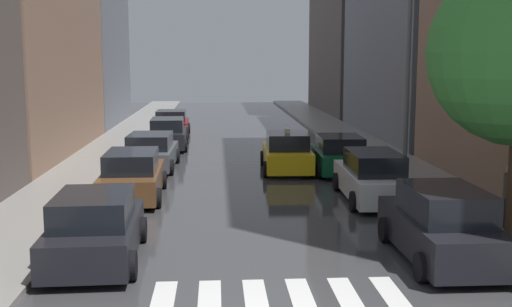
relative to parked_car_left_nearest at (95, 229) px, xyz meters
The scene contains 19 objects.
ground_plane 18.82m from the parked_car_left_nearest, 77.76° to the left, with size 28.00×72.00×0.04m, color #39393C.
sidewalk_left 18.56m from the parked_car_left_nearest, 97.79° to the left, with size 3.00×72.00×0.15m, color gray.
sidewalk_right 21.17m from the parked_car_left_nearest, 60.28° to the left, with size 3.00×72.00×0.15m, color gray.
crosswalk_stripes 4.82m from the parked_car_left_nearest, 33.18° to the right, with size 4.95×2.20×0.01m.
building_left_mid 19.34m from the parked_car_left_nearest, 112.45° to the left, with size 6.00×15.54×13.69m, color #8C6B56.
building_left_far 32.51m from the parked_car_left_nearest, 102.74° to the left, with size 6.00×12.13×14.98m, color slate.
building_right_mid 28.53m from the parked_car_left_nearest, 57.13° to the left, with size 6.00×15.99×15.84m, color slate.
building_right_far 43.94m from the parked_car_left_nearest, 69.71° to the left, with size 6.00×16.29×17.42m, color #564C47.
parked_car_left_nearest is the anchor object (origin of this frame).
parked_car_left_second 6.71m from the parked_car_left_nearest, 90.10° to the left, with size 2.14×4.65×1.61m.
parked_car_left_third 12.44m from the parked_car_left_nearest, 89.90° to the left, with size 2.25×4.60×1.53m.
parked_car_left_fourth 18.72m from the parked_car_left_nearest, 89.18° to the left, with size 2.16×4.61×1.60m.
parked_car_left_fifth 24.27m from the parked_car_left_nearest, 89.81° to the left, with size 2.20×4.12×1.56m.
parked_car_right_nearest 7.98m from the parked_car_left_nearest, ahead, with size 2.02×4.47×1.74m.
parked_car_right_second 9.85m from the parked_car_left_nearest, 36.64° to the left, with size 2.07×4.82×1.65m.
parked_car_right_third 13.66m from the parked_car_left_nearest, 55.04° to the left, with size 2.25×4.37×1.53m.
taxi_midroad 12.95m from the parked_car_left_nearest, 63.80° to the left, with size 2.17×4.37×1.81m.
pedestrian_foreground 10.70m from the parked_car_left_nearest, ahead, with size 0.36×0.36×1.73m.
lamp_post_right 12.85m from the parked_car_left_nearest, 39.10° to the left, with size 0.60×0.28×7.64m.
Camera 1 is at (-1.19, -8.75, 4.63)m, focal length 44.65 mm.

